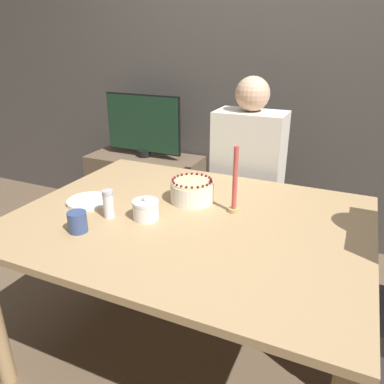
# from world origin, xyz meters

# --- Properties ---
(ground_plane) EXTENTS (12.00, 12.00, 0.00)m
(ground_plane) POSITION_xyz_m (0.00, 0.00, 0.00)
(ground_plane) COLOR brown
(wall_behind) EXTENTS (8.00, 0.05, 2.60)m
(wall_behind) POSITION_xyz_m (0.00, 1.40, 1.30)
(wall_behind) COLOR #4C4742
(wall_behind) RESTS_ON ground_plane
(dining_table) EXTENTS (1.47, 1.13, 0.74)m
(dining_table) POSITION_xyz_m (0.00, 0.00, 0.64)
(dining_table) COLOR tan
(dining_table) RESTS_ON ground_plane
(cake) EXTENTS (0.20, 0.20, 0.11)m
(cake) POSITION_xyz_m (-0.06, 0.16, 0.79)
(cake) COLOR white
(cake) RESTS_ON dining_table
(sugar_bowl) EXTENTS (0.11, 0.11, 0.11)m
(sugar_bowl) POSITION_xyz_m (-0.16, -0.09, 0.78)
(sugar_bowl) COLOR white
(sugar_bowl) RESTS_ON dining_table
(sugar_shaker) EXTENTS (0.05, 0.05, 0.12)m
(sugar_shaker) POSITION_xyz_m (-0.31, -0.14, 0.80)
(sugar_shaker) COLOR white
(sugar_shaker) RESTS_ON dining_table
(plate_stack) EXTENTS (0.20, 0.20, 0.02)m
(plate_stack) POSITION_xyz_m (-0.48, -0.05, 0.74)
(plate_stack) COLOR white
(plate_stack) RESTS_ON dining_table
(candle) EXTENTS (0.05, 0.05, 0.30)m
(candle) POSITION_xyz_m (0.16, 0.13, 0.86)
(candle) COLOR tan
(candle) RESTS_ON dining_table
(cup) EXTENTS (0.07, 0.07, 0.08)m
(cup) POSITION_xyz_m (-0.34, -0.29, 0.78)
(cup) COLOR #384C7F
(cup) RESTS_ON dining_table
(person_man_blue_shirt) EXTENTS (0.40, 0.34, 1.25)m
(person_man_blue_shirt) POSITION_xyz_m (0.04, 0.76, 0.54)
(person_man_blue_shirt) COLOR #595960
(person_man_blue_shirt) RESTS_ON ground_plane
(side_cabinet) EXTENTS (0.89, 0.42, 0.57)m
(side_cabinet) POSITION_xyz_m (-0.92, 1.14, 0.28)
(side_cabinet) COLOR brown
(side_cabinet) RESTS_ON ground_plane
(tv_monitor) EXTENTS (0.63, 0.10, 0.48)m
(tv_monitor) POSITION_xyz_m (-0.92, 1.15, 0.82)
(tv_monitor) COLOR black
(tv_monitor) RESTS_ON side_cabinet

